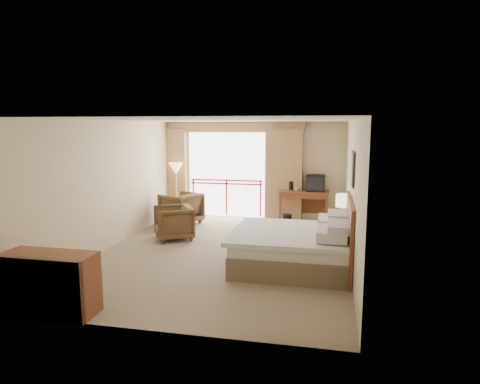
% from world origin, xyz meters
% --- Properties ---
extents(floor, '(7.00, 7.00, 0.00)m').
position_xyz_m(floor, '(0.00, 0.00, 0.00)').
color(floor, '#816F57').
rests_on(floor, ground).
extents(ceiling, '(7.00, 7.00, 0.00)m').
position_xyz_m(ceiling, '(0.00, 0.00, 2.70)').
color(ceiling, white).
rests_on(ceiling, wall_back).
extents(wall_back, '(5.00, 0.00, 5.00)m').
position_xyz_m(wall_back, '(0.00, 3.50, 1.35)').
color(wall_back, beige).
rests_on(wall_back, ground).
extents(wall_front, '(5.00, 0.00, 5.00)m').
position_xyz_m(wall_front, '(0.00, -3.50, 1.35)').
color(wall_front, beige).
rests_on(wall_front, ground).
extents(wall_left, '(0.00, 7.00, 7.00)m').
position_xyz_m(wall_left, '(-2.50, 0.00, 1.35)').
color(wall_left, beige).
rests_on(wall_left, ground).
extents(wall_right, '(0.00, 7.00, 7.00)m').
position_xyz_m(wall_right, '(2.50, 0.00, 1.35)').
color(wall_right, beige).
rests_on(wall_right, ground).
extents(balcony_door, '(2.40, 0.00, 2.40)m').
position_xyz_m(balcony_door, '(-0.80, 3.48, 1.20)').
color(balcony_door, white).
rests_on(balcony_door, wall_back).
extents(balcony_railing, '(2.09, 0.03, 1.02)m').
position_xyz_m(balcony_railing, '(-0.80, 3.46, 0.81)').
color(balcony_railing, red).
rests_on(balcony_railing, wall_back).
extents(curtain_left, '(1.00, 0.26, 2.50)m').
position_xyz_m(curtain_left, '(-2.45, 3.35, 1.25)').
color(curtain_left, olive).
rests_on(curtain_left, wall_back).
extents(curtain_right, '(1.00, 0.26, 2.50)m').
position_xyz_m(curtain_right, '(0.85, 3.35, 1.25)').
color(curtain_right, olive).
rests_on(curtain_right, wall_back).
extents(valance, '(4.40, 0.22, 0.28)m').
position_xyz_m(valance, '(-0.80, 3.38, 2.55)').
color(valance, olive).
rests_on(valance, wall_back).
extents(hvac_vent, '(0.50, 0.04, 0.50)m').
position_xyz_m(hvac_vent, '(1.30, 3.47, 2.35)').
color(hvac_vent, silver).
rests_on(hvac_vent, wall_back).
extents(bed, '(2.13, 2.06, 0.97)m').
position_xyz_m(bed, '(1.50, -0.60, 0.38)').
color(bed, brown).
rests_on(bed, floor).
extents(headboard, '(0.06, 2.10, 1.30)m').
position_xyz_m(headboard, '(2.46, -0.60, 0.65)').
color(headboard, '#5E2A18').
rests_on(headboard, wall_right).
extents(framed_art, '(0.04, 0.72, 0.60)m').
position_xyz_m(framed_art, '(2.47, -0.60, 1.85)').
color(framed_art, black).
rests_on(framed_art, wall_right).
extents(nightstand, '(0.41, 0.48, 0.57)m').
position_xyz_m(nightstand, '(2.39, 0.82, 0.28)').
color(nightstand, '#5E2A18').
rests_on(nightstand, floor).
extents(table_lamp, '(0.32, 0.32, 0.57)m').
position_xyz_m(table_lamp, '(2.39, 0.87, 1.02)').
color(table_lamp, tan).
rests_on(table_lamp, nightstand).
extents(phone, '(0.21, 0.19, 0.08)m').
position_xyz_m(phone, '(2.34, 0.67, 0.61)').
color(phone, black).
rests_on(phone, nightstand).
extents(desk, '(1.32, 0.64, 0.86)m').
position_xyz_m(desk, '(1.41, 3.28, 0.67)').
color(desk, '#5E2A18').
rests_on(desk, floor).
extents(tv, '(0.49, 0.39, 0.44)m').
position_xyz_m(tv, '(1.71, 3.22, 1.08)').
color(tv, black).
rests_on(tv, desk).
extents(coffee_maker, '(0.14, 0.14, 0.24)m').
position_xyz_m(coffee_maker, '(1.06, 3.23, 0.98)').
color(coffee_maker, black).
rests_on(coffee_maker, desk).
extents(cup, '(0.07, 0.07, 0.09)m').
position_xyz_m(cup, '(1.21, 3.18, 0.90)').
color(cup, white).
rests_on(cup, desk).
extents(wastebasket, '(0.30, 0.30, 0.32)m').
position_xyz_m(wastebasket, '(1.03, 2.57, 0.16)').
color(wastebasket, black).
rests_on(wastebasket, floor).
extents(armchair_far, '(1.21, 1.20, 0.83)m').
position_xyz_m(armchair_far, '(-1.76, 2.32, 0.00)').
color(armchair_far, '#442E1A').
rests_on(armchair_far, floor).
extents(armchair_near, '(1.14, 1.13, 0.77)m').
position_xyz_m(armchair_near, '(-1.40, 0.79, 0.00)').
color(armchair_near, '#442E1A').
rests_on(armchair_near, floor).
extents(side_table, '(0.54, 0.54, 0.58)m').
position_xyz_m(side_table, '(-1.92, 1.63, 0.40)').
color(side_table, black).
rests_on(side_table, floor).
extents(book, '(0.19, 0.25, 0.02)m').
position_xyz_m(book, '(-1.92, 1.63, 0.59)').
color(book, white).
rests_on(book, side_table).
extents(floor_lamp, '(0.40, 0.40, 1.57)m').
position_xyz_m(floor_lamp, '(-2.13, 2.96, 1.35)').
color(floor_lamp, tan).
rests_on(floor_lamp, floor).
extents(dresser, '(1.30, 0.55, 0.86)m').
position_xyz_m(dresser, '(-1.66, -3.32, 0.43)').
color(dresser, '#5E2A18').
rests_on(dresser, floor).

